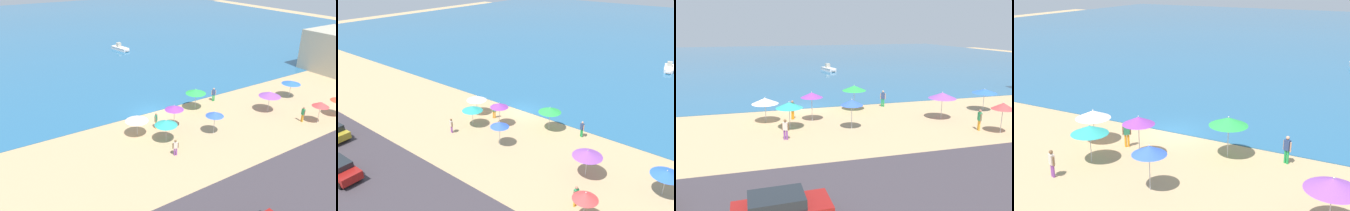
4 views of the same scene
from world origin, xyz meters
TOP-DOWN VIEW (x-y plane):
  - ground_plane at (0.00, 0.00)m, footprint 160.00×160.00m
  - sea at (0.00, 55.00)m, footprint 150.00×110.00m
  - beach_umbrella_0 at (11.54, -6.99)m, footprint 2.46×2.46m
  - beach_umbrella_3 at (0.13, -4.53)m, footprint 1.96×1.96m
  - beach_umbrella_5 at (-2.04, -6.39)m, footprint 2.22×2.22m
  - beach_umbrella_6 at (2.85, -7.68)m, footprint 1.82×1.82m
  - beach_umbrella_7 at (-3.86, -3.88)m, footprint 2.29×2.29m
  - beach_umbrella_8 at (4.80, -1.98)m, footprint 2.35×2.35m
  - bather_0 at (8.19, -1.22)m, footprint 0.53×0.35m
  - bather_1 at (-2.64, -8.91)m, footprint 0.54×0.34m
  - bather_2 at (-1.48, -3.55)m, footprint 0.45×0.41m

SIDE VIEW (x-z plane):
  - ground_plane at x=0.00m, z-range 0.00..0.00m
  - sea at x=0.00m, z-range 0.00..0.05m
  - bather_1 at x=-2.64m, z-range 0.09..1.67m
  - bather_0 at x=8.19m, z-range 0.11..1.82m
  - bather_2 at x=-1.48m, z-range 0.11..1.86m
  - beach_umbrella_7 at x=-3.86m, z-range 0.80..3.05m
  - beach_umbrella_5 at x=-2.04m, z-range 0.85..3.19m
  - beach_umbrella_0 at x=11.54m, z-range 0.92..3.43m
  - beach_umbrella_6 at x=2.85m, z-range 0.96..3.48m
  - beach_umbrella_8 at x=4.80m, z-range 0.98..3.57m
  - beach_umbrella_3 at x=0.13m, z-range 1.03..3.69m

